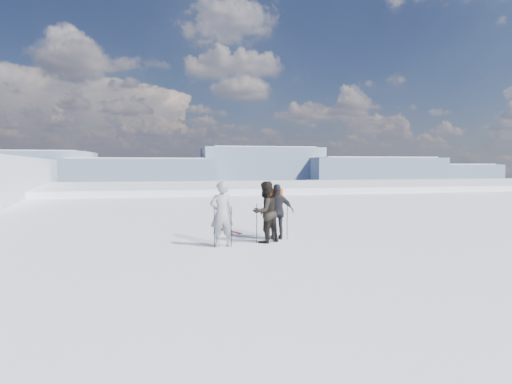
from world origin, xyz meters
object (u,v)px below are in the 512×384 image
(skier_grey, at_px, (222,214))
(skier_dark, at_px, (265,212))
(skier_pack, at_px, (277,212))
(skis_loose, at_px, (226,230))

(skier_grey, distance_m, skier_dark, 1.47)
(skier_pack, distance_m, skis_loose, 2.59)
(skier_grey, height_order, skis_loose, skier_grey)
(skier_dark, bearing_deg, skier_pack, -167.48)
(skier_dark, bearing_deg, skis_loose, -97.32)
(skier_grey, relative_size, skier_pack, 1.08)
(skier_pack, bearing_deg, skis_loose, -45.07)
(skier_pack, height_order, skis_loose, skier_pack)
(skier_grey, distance_m, skier_pack, 2.09)
(skier_dark, bearing_deg, skier_grey, -13.79)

